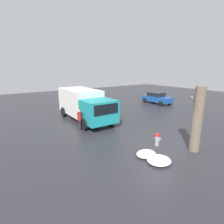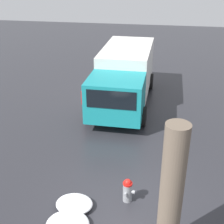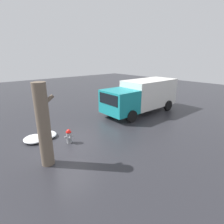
# 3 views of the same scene
# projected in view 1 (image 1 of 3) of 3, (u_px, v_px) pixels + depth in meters

# --- Properties ---
(ground_plane) EXTENTS (60.00, 60.00, 0.00)m
(ground_plane) POSITION_uv_depth(u_px,v_px,m) (157.00, 145.00, 10.67)
(ground_plane) COLOR #28282D
(fire_hydrant) EXTENTS (0.49, 0.39, 0.80)m
(fire_hydrant) POSITION_uv_depth(u_px,v_px,m) (157.00, 139.00, 10.57)
(fire_hydrant) COLOR gray
(fire_hydrant) RESTS_ON ground_plane
(tree_trunk) EXTENTS (0.85, 0.56, 3.66)m
(tree_trunk) POSITION_uv_depth(u_px,v_px,m) (197.00, 120.00, 9.57)
(tree_trunk) COLOR #6B5B4C
(tree_trunk) RESTS_ON ground_plane
(delivery_truck) EXTENTS (7.09, 2.78, 2.70)m
(delivery_truck) POSITION_uv_depth(u_px,v_px,m) (84.00, 104.00, 15.63)
(delivery_truck) COLOR teal
(delivery_truck) RESTS_ON ground_plane
(pedestrian) EXTENTS (0.34, 0.34, 1.58)m
(pedestrian) POSITION_uv_depth(u_px,v_px,m) (80.00, 119.00, 13.15)
(pedestrian) COLOR #23232D
(pedestrian) RESTS_ON ground_plane
(parked_car) EXTENTS (4.03, 1.98, 1.47)m
(parked_car) POSITION_uv_depth(u_px,v_px,m) (157.00, 98.00, 23.16)
(parked_car) COLOR #194793
(parked_car) RESTS_ON ground_plane
(snow_pile_by_hydrant) EXTENTS (0.92, 1.11, 0.27)m
(snow_pile_by_hydrant) POSITION_uv_depth(u_px,v_px,m) (146.00, 154.00, 9.32)
(snow_pile_by_hydrant) COLOR white
(snow_pile_by_hydrant) RESTS_ON ground_plane
(snow_pile_curbside) EXTENTS (1.15, 1.22, 0.27)m
(snow_pile_curbside) POSITION_uv_depth(u_px,v_px,m) (159.00, 160.00, 8.69)
(snow_pile_curbside) COLOR white
(snow_pile_curbside) RESTS_ON ground_plane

